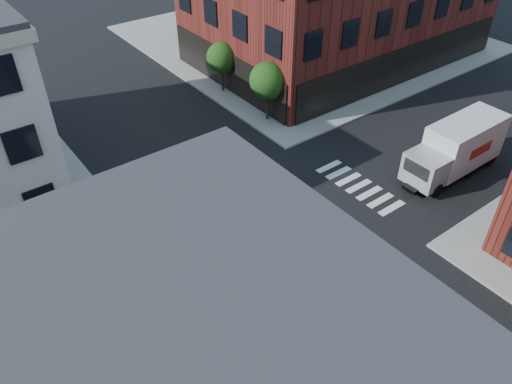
% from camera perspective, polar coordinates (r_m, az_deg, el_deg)
% --- Properties ---
extents(ground, '(120.00, 120.00, 0.00)m').
position_cam_1_polar(ground, '(28.16, 1.80, -4.53)').
color(ground, black).
rests_on(ground, ground).
extents(sidewalk_ne, '(30.00, 30.00, 0.15)m').
position_cam_1_polar(sidewalk_ne, '(53.87, 5.58, 17.17)').
color(sidewalk_ne, gray).
rests_on(sidewalk_ne, ground).
extents(tree_near, '(2.69, 2.69, 4.49)m').
position_cam_1_polar(tree_near, '(36.88, 1.45, 12.46)').
color(tree_near, black).
rests_on(tree_near, ground).
extents(tree_far, '(2.43, 2.43, 4.07)m').
position_cam_1_polar(tree_far, '(41.45, -3.86, 14.92)').
color(tree_far, black).
rests_on(tree_far, ground).
extents(signal_pole, '(1.29, 1.24, 4.60)m').
position_cam_1_polar(signal_pole, '(19.76, -1.42, -16.85)').
color(signal_pole, black).
rests_on(signal_pole, ground).
extents(box_truck, '(7.84, 2.50, 3.53)m').
position_cam_1_polar(box_truck, '(34.10, 21.96, 4.70)').
color(box_truck, silver).
rests_on(box_truck, ground).
extents(traffic_cone, '(0.43, 0.43, 0.73)m').
position_cam_1_polar(traffic_cone, '(23.26, -2.68, -15.44)').
color(traffic_cone, red).
rests_on(traffic_cone, ground).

